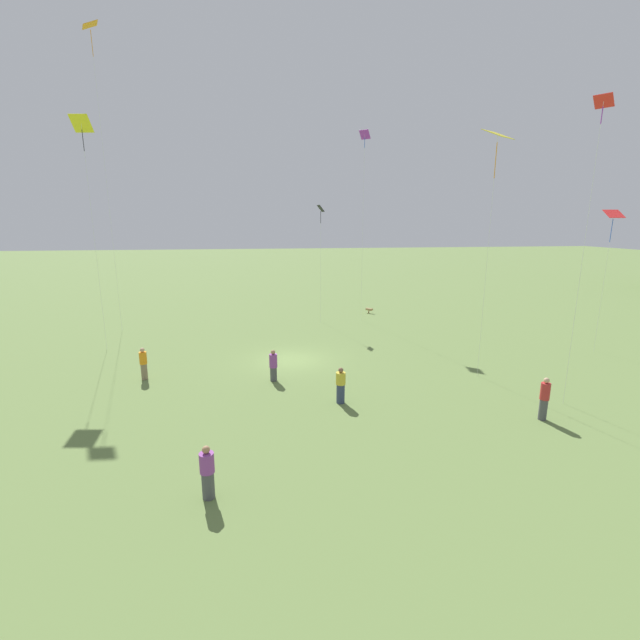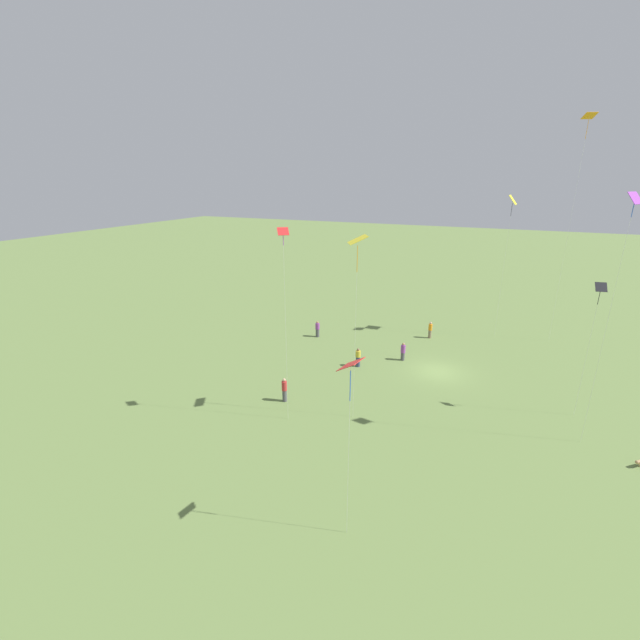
% 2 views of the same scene
% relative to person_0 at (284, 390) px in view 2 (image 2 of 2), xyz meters
% --- Properties ---
extents(ground_plane, '(240.00, 240.00, 0.00)m').
position_rel_person_0_xyz_m(ground_plane, '(-9.81, -10.02, -0.95)').
color(ground_plane, olive).
extents(person_0, '(0.55, 0.55, 1.90)m').
position_rel_person_0_xyz_m(person_0, '(0.00, 0.00, 0.00)').
color(person_0, '#4C4C51').
rests_on(person_0, ground_plane).
extents(person_1, '(0.58, 0.58, 1.75)m').
position_rel_person_0_xyz_m(person_1, '(3.38, -13.65, -0.10)').
color(person_1, '#4C4C51').
rests_on(person_1, ground_plane).
extents(person_2, '(0.44, 0.44, 1.72)m').
position_rel_person_0_xyz_m(person_2, '(-6.39, -11.23, -0.10)').
color(person_2, '#4C4C51').
rests_on(person_2, ground_plane).
extents(person_3, '(0.62, 0.62, 1.74)m').
position_rel_person_0_xyz_m(person_3, '(-3.03, -8.25, -0.10)').
color(person_3, '#333D5B').
rests_on(person_3, ground_plane).
extents(person_4, '(0.44, 0.44, 1.78)m').
position_rel_person_0_xyz_m(person_4, '(-7.65, -18.13, -0.07)').
color(person_4, '#847056').
rests_on(person_4, ground_plane).
extents(kite_0, '(1.01, 1.11, 9.10)m').
position_rel_person_0_xyz_m(kite_0, '(-8.75, 10.00, 7.60)').
color(kite_0, red).
rests_on(kite_0, ground_plane).
extents(kite_1, '(1.60, 1.63, 12.79)m').
position_rel_person_0_xyz_m(kite_1, '(-5.50, -0.02, 11.23)').
color(kite_1, yellow).
rests_on(kite_1, ground_plane).
extents(kite_2, '(1.31, 1.26, 21.63)m').
position_rel_person_0_xyz_m(kite_2, '(-19.20, -22.56, 19.31)').
color(kite_2, orange).
rests_on(kite_2, ground_plane).
extents(kite_3, '(0.89, 0.86, 13.28)m').
position_rel_person_0_xyz_m(kite_3, '(-1.39, 2.08, 11.21)').
color(kite_3, red).
rests_on(kite_3, ground_plane).
extents(kite_4, '(0.76, 0.57, 9.72)m').
position_rel_person_0_xyz_m(kite_4, '(-19.94, -6.62, 7.97)').
color(kite_4, black).
rests_on(kite_4, ground_plane).
extents(kite_5, '(0.92, 0.95, 15.46)m').
position_rel_person_0_xyz_m(kite_5, '(-19.97, -3.07, 13.28)').
color(kite_5, purple).
rests_on(kite_5, ground_plane).
extents(kite_6, '(0.87, 1.23, 14.55)m').
position_rel_person_0_xyz_m(kite_6, '(-13.91, -22.03, 12.68)').
color(kite_6, yellow).
rests_on(kite_6, ground_plane).
extents(dog_0, '(0.68, 0.64, 0.51)m').
position_rel_person_0_xyz_m(dog_0, '(-22.81, -1.54, -0.59)').
color(dog_0, tan).
rests_on(dog_0, ground_plane).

